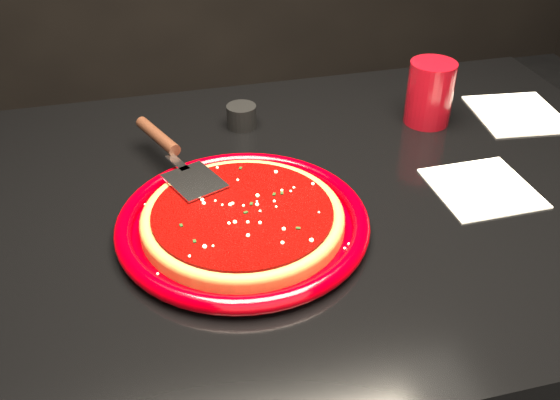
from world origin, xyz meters
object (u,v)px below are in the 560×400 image
object	(u,v)px
ramekin	(242,116)
pizza_server	(176,155)
cup	(430,93)
table	(294,362)
plate	(243,223)

from	to	relation	value
ramekin	pizza_server	bearing A→B (deg)	-132.40
cup	ramekin	size ratio (longest dim) A/B	2.14
table	plate	size ratio (longest dim) A/B	3.45
plate	pizza_server	size ratio (longest dim) A/B	1.22
table	plate	xyz separation A→B (m)	(-0.10, -0.07, 0.39)
table	pizza_server	bearing A→B (deg)	152.44
cup	ramekin	xyz separation A→B (m)	(-0.32, 0.06, -0.04)
ramekin	plate	bearing A→B (deg)	-101.01
plate	cup	distance (m)	0.45
cup	plate	bearing A→B (deg)	-148.71
pizza_server	cup	bearing A→B (deg)	-12.35
plate	cup	xyz separation A→B (m)	(0.38, 0.23, 0.04)
pizza_server	cup	distance (m)	0.46
table	cup	world-z (taller)	cup
pizza_server	ramekin	size ratio (longest dim) A/B	5.44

